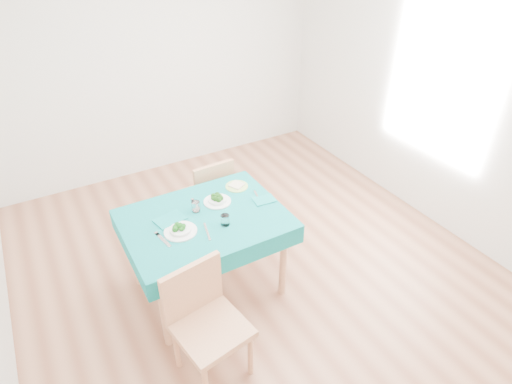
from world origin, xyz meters
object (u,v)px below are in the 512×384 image
table (207,255)px  chair_far (207,188)px  side_plate (237,186)px  chair_near (210,316)px  bowl_far (217,199)px  bowl_near (180,228)px

table → chair_far: (0.34, 0.75, 0.12)m
side_plate → chair_near: bearing=-126.0°
bowl_far → side_plate: (0.25, 0.13, -0.03)m
table → bowl_near: 0.48m
table → bowl_far: (0.18, 0.14, 0.41)m
table → side_plate: bearing=32.2°
table → bowl_near: size_ratio=5.00×
bowl_far → side_plate: bowl_far is taller
chair_near → side_plate: bearing=45.0°
bowl_far → side_plate: size_ratio=1.16×
chair_near → chair_far: (0.64, 1.49, -0.06)m
chair_far → bowl_far: chair_far is taller
chair_far → side_plate: size_ratio=5.16×
bowl_near → bowl_far: size_ratio=1.09×
table → bowl_near: (-0.22, -0.07, 0.42)m
table → chair_far: size_ratio=1.23×
chair_near → table: bearing=58.5°
side_plate → chair_far: bearing=100.3°
bowl_near → bowl_far: bowl_near is taller
table → chair_near: 0.82m
chair_far → bowl_far: size_ratio=4.45×
chair_near → side_plate: chair_near is taller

